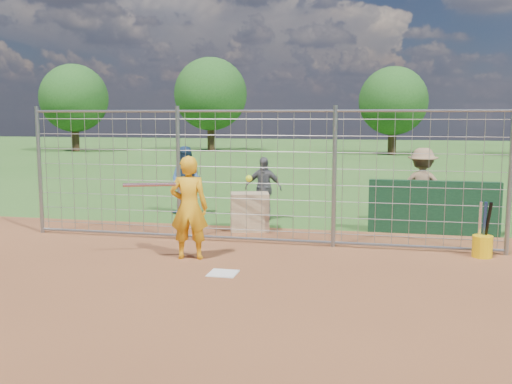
% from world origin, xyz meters
% --- Properties ---
extents(ground, '(100.00, 100.00, 0.00)m').
position_xyz_m(ground, '(0.00, 0.00, 0.00)').
color(ground, '#2D591E').
rests_on(ground, ground).
extents(infield_dirt, '(18.00, 18.00, 0.00)m').
position_xyz_m(infield_dirt, '(0.00, -3.00, 0.01)').
color(infield_dirt, brown).
rests_on(infield_dirt, ground).
extents(home_plate, '(0.43, 0.43, 0.02)m').
position_xyz_m(home_plate, '(0.00, -0.20, 0.01)').
color(home_plate, silver).
rests_on(home_plate, ground).
extents(dugout_wall, '(2.60, 0.20, 1.10)m').
position_xyz_m(dugout_wall, '(3.40, 3.60, 0.55)').
color(dugout_wall, '#11381E').
rests_on(dugout_wall, ground).
extents(batter, '(0.70, 0.51, 1.76)m').
position_xyz_m(batter, '(-0.81, 0.60, 0.88)').
color(batter, orange).
rests_on(batter, ground).
extents(bystander_a, '(0.95, 0.83, 1.68)m').
position_xyz_m(bystander_a, '(-2.28, 4.66, 0.84)').
color(bystander_a, navy).
rests_on(bystander_a, ground).
extents(bystander_b, '(0.87, 0.38, 1.47)m').
position_xyz_m(bystander_b, '(-0.33, 4.48, 0.74)').
color(bystander_b, '#525357').
rests_on(bystander_b, ground).
extents(bystander_c, '(1.16, 0.72, 1.72)m').
position_xyz_m(bystander_c, '(3.22, 4.46, 0.86)').
color(bystander_c, '#906E4E').
rests_on(bystander_c, ground).
extents(equipment_bin, '(0.92, 0.74, 0.80)m').
position_xyz_m(equipment_bin, '(-0.35, 3.15, 0.40)').
color(equipment_bin, tan).
rests_on(equipment_bin, ground).
extents(equipment_in_play, '(2.16, 0.38, 0.24)m').
position_xyz_m(equipment_in_play, '(-0.97, 0.27, 1.33)').
color(equipment_in_play, silver).
rests_on(equipment_in_play, ground).
extents(bucket_with_bats, '(0.34, 0.35, 0.97)m').
position_xyz_m(bucket_with_bats, '(4.07, 1.76, 0.25)').
color(bucket_with_bats, yellow).
rests_on(bucket_with_bats, ground).
extents(backstop_fence, '(9.08, 0.08, 2.60)m').
position_xyz_m(backstop_fence, '(0.00, 2.00, 1.26)').
color(backstop_fence, gray).
rests_on(backstop_fence, ground).
extents(tree_line, '(44.66, 6.72, 6.48)m').
position_xyz_m(tree_line, '(3.13, 28.13, 3.71)').
color(tree_line, '#3F2B19').
rests_on(tree_line, ground).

